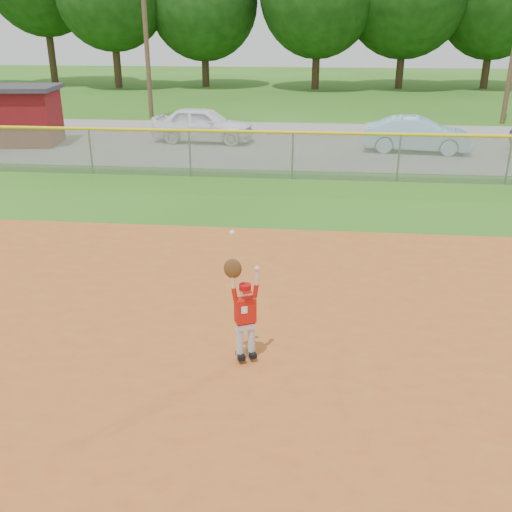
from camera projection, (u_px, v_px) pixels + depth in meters
The scene contains 9 objects.
ground at pixel (264, 334), 9.27m from camera, with size 120.00×120.00×0.00m, color #2D6316.
clay_infield at pixel (241, 465), 6.50m from camera, with size 24.00×16.00×0.04m, color #A7511E.
parking_strip at pixel (298, 143), 23.98m from camera, with size 44.00×10.00×0.03m, color gray.
car_white_a at pixel (203, 124), 23.83m from camera, with size 1.70×4.22×1.44m, color white.
car_blue at pixel (417, 134), 21.98m from camera, with size 1.41×4.03×1.33m, color #97C8E2.
utility_shed at pixel (21, 115), 23.18m from camera, with size 3.44×2.84×2.36m.
outfield_fence at pixel (293, 152), 18.13m from camera, with size 40.06×0.10×1.55m.
power_lines at pixel (326, 23), 27.64m from camera, with size 19.40×0.24×9.00m.
ballplayer at pixel (243, 309), 8.17m from camera, with size 0.51×0.31×2.01m.
Camera 1 is at (0.70, -8.06, 4.70)m, focal length 40.00 mm.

